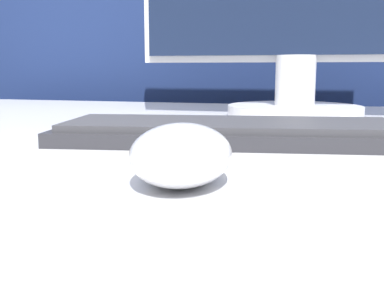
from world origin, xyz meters
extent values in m
cube|color=navy|center=(0.00, 0.65, 0.62)|extent=(5.00, 0.03, 1.24)
ellipsoid|color=silver|center=(-0.05, -0.24, 0.80)|extent=(0.09, 0.11, 0.04)
cube|color=#28282D|center=(-0.05, -0.04, 0.78)|extent=(0.42, 0.20, 0.02)
cube|color=#38383D|center=(-0.05, -0.04, 0.79)|extent=(0.39, 0.18, 0.01)
cylinder|color=silver|center=(0.02, 0.26, 0.78)|extent=(0.23, 0.23, 0.02)
cylinder|color=silver|center=(0.02, 0.26, 0.84)|extent=(0.07, 0.07, 0.09)
camera|label=1|loc=(0.04, -0.55, 0.86)|focal=42.00mm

